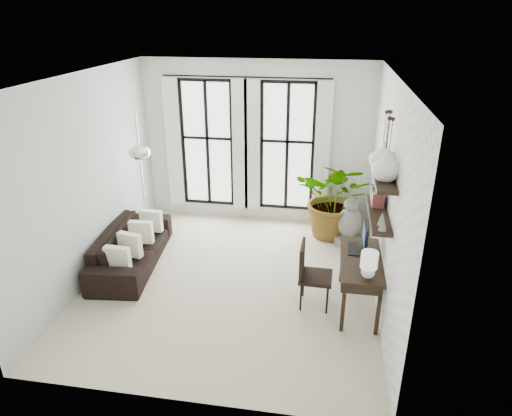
% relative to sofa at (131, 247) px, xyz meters
% --- Properties ---
extents(floor, '(5.00, 5.00, 0.00)m').
position_rel_sofa_xyz_m(floor, '(1.80, -0.26, -0.32)').
color(floor, beige).
rests_on(floor, ground).
extents(ceiling, '(5.00, 5.00, 0.00)m').
position_rel_sofa_xyz_m(ceiling, '(1.80, -0.26, 2.88)').
color(ceiling, white).
rests_on(ceiling, wall_back).
extents(wall_left, '(0.00, 5.00, 5.00)m').
position_rel_sofa_xyz_m(wall_left, '(-0.45, -0.26, 1.28)').
color(wall_left, '#ABBEB1').
rests_on(wall_left, floor).
extents(wall_right, '(0.00, 5.00, 5.00)m').
position_rel_sofa_xyz_m(wall_right, '(4.05, -0.26, 1.28)').
color(wall_right, white).
rests_on(wall_right, floor).
extents(wall_back, '(4.50, 0.00, 4.50)m').
position_rel_sofa_xyz_m(wall_back, '(1.80, 2.24, 1.28)').
color(wall_back, white).
rests_on(wall_back, floor).
extents(windows, '(3.26, 0.13, 2.65)m').
position_rel_sofa_xyz_m(windows, '(1.60, 2.17, 1.24)').
color(windows, white).
rests_on(windows, wall_back).
extents(wall_shelves, '(0.25, 1.30, 0.60)m').
position_rel_sofa_xyz_m(wall_shelves, '(3.91, -0.58, 1.40)').
color(wall_shelves, black).
rests_on(wall_shelves, wall_right).
extents(sofa, '(1.09, 2.30, 0.65)m').
position_rel_sofa_xyz_m(sofa, '(0.00, 0.00, 0.00)').
color(sofa, black).
rests_on(sofa, floor).
extents(throw_pillows, '(0.40, 1.52, 0.40)m').
position_rel_sofa_xyz_m(throw_pillows, '(0.10, 0.00, 0.18)').
color(throw_pillows, white).
rests_on(throw_pillows, sofa).
extents(plant, '(1.69, 1.56, 1.55)m').
position_rel_sofa_xyz_m(plant, '(3.39, 1.64, 0.45)').
color(plant, '#2D7228').
rests_on(plant, floor).
extents(desk, '(0.57, 1.35, 1.19)m').
position_rel_sofa_xyz_m(desk, '(3.75, -0.67, 0.42)').
color(desk, black).
rests_on(desk, floor).
extents(desk_chair, '(0.48, 0.48, 0.99)m').
position_rel_sofa_xyz_m(desk_chair, '(3.04, -0.68, 0.24)').
color(desk_chair, black).
rests_on(desk_chair, floor).
extents(arc_lamp, '(0.76, 1.26, 2.57)m').
position_rel_sofa_xyz_m(arc_lamp, '(0.10, 0.49, 1.64)').
color(arc_lamp, silver).
rests_on(arc_lamp, floor).
extents(buddha, '(0.51, 0.51, 0.92)m').
position_rel_sofa_xyz_m(buddha, '(3.67, 1.35, 0.06)').
color(buddha, gray).
rests_on(buddha, floor).
extents(vase_a, '(0.37, 0.37, 0.38)m').
position_rel_sofa_xyz_m(vase_a, '(3.91, -0.87, 1.94)').
color(vase_a, white).
rests_on(vase_a, shelf_upper).
extents(vase_b, '(0.37, 0.37, 0.38)m').
position_rel_sofa_xyz_m(vase_b, '(3.91, -0.47, 1.94)').
color(vase_b, white).
rests_on(vase_b, shelf_upper).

